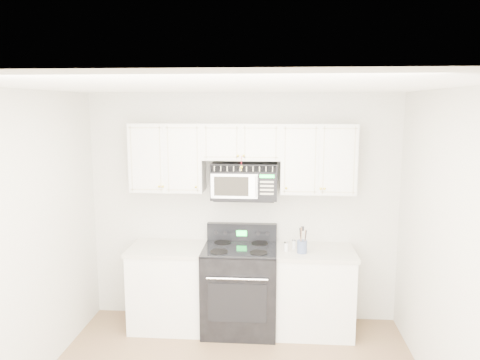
# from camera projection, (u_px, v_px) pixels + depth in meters

# --- Properties ---
(room) EXTENTS (3.51, 3.51, 2.61)m
(room) POSITION_uv_depth(u_px,v_px,m) (227.00, 257.00, 3.62)
(room) COLOR brown
(room) RESTS_ON ground
(base_cabinet_left) EXTENTS (0.86, 0.65, 0.92)m
(base_cabinet_left) POSITION_uv_depth(u_px,v_px,m) (170.00, 289.00, 5.24)
(base_cabinet_left) COLOR silver
(base_cabinet_left) RESTS_ON ground
(base_cabinet_right) EXTENTS (0.86, 0.65, 0.92)m
(base_cabinet_right) POSITION_uv_depth(u_px,v_px,m) (314.00, 293.00, 5.12)
(base_cabinet_right) COLOR silver
(base_cabinet_right) RESTS_ON ground
(range) EXTENTS (0.80, 0.72, 1.13)m
(range) POSITION_uv_depth(u_px,v_px,m) (240.00, 287.00, 5.15)
(range) COLOR black
(range) RESTS_ON ground
(upper_cabinets) EXTENTS (2.44, 0.37, 0.75)m
(upper_cabinets) POSITION_uv_depth(u_px,v_px,m) (242.00, 154.00, 5.08)
(upper_cabinets) COLOR silver
(upper_cabinets) RESTS_ON ground
(microwave) EXTENTS (0.71, 0.41, 0.39)m
(microwave) POSITION_uv_depth(u_px,v_px,m) (244.00, 181.00, 5.11)
(microwave) COLOR black
(microwave) RESTS_ON ground
(utensil_crock) EXTENTS (0.11, 0.11, 0.29)m
(utensil_crock) POSITION_uv_depth(u_px,v_px,m) (302.00, 246.00, 4.93)
(utensil_crock) COLOR #48557F
(utensil_crock) RESTS_ON base_cabinet_right
(shaker_salt) EXTENTS (0.05, 0.05, 0.11)m
(shaker_salt) POSITION_uv_depth(u_px,v_px,m) (286.00, 246.00, 4.99)
(shaker_salt) COLOR silver
(shaker_salt) RESTS_ON base_cabinet_right
(shaker_pepper) EXTENTS (0.04, 0.04, 0.10)m
(shaker_pepper) POSITION_uv_depth(u_px,v_px,m) (294.00, 244.00, 5.08)
(shaker_pepper) COLOR silver
(shaker_pepper) RESTS_ON base_cabinet_right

